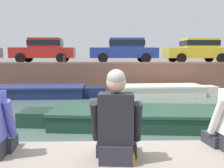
% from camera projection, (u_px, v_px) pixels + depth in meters
% --- Properties ---
extents(ground_plane, '(400.00, 400.00, 0.00)m').
position_uv_depth(ground_plane, '(112.00, 114.00, 8.81)').
color(ground_plane, '#4C605B').
extents(far_quay_wall, '(60.00, 6.00, 1.60)m').
position_uv_depth(far_quay_wall, '(108.00, 74.00, 17.18)').
color(far_quay_wall, brown).
rests_on(far_quay_wall, ground).
extents(far_wall_coping, '(60.00, 0.24, 0.08)m').
position_uv_depth(far_wall_coping, '(109.00, 63.00, 14.22)').
color(far_wall_coping, '#925F4C').
rests_on(far_wall_coping, far_quay_wall).
extents(boat_moored_west_navy, '(6.58, 1.96, 0.55)m').
position_uv_depth(boat_moored_west_navy, '(35.00, 91.00, 12.43)').
color(boat_moored_west_navy, navy).
rests_on(boat_moored_west_navy, ground).
extents(boat_moored_central_cream, '(5.31, 1.94, 0.55)m').
position_uv_depth(boat_moored_central_cream, '(163.00, 90.00, 12.86)').
color(boat_moored_central_cream, silver).
rests_on(boat_moored_central_cream, ground).
extents(motorboat_passing, '(6.23, 2.26, 0.99)m').
position_uv_depth(motorboat_passing, '(131.00, 117.00, 7.33)').
color(motorboat_passing, '#193828').
rests_on(motorboat_passing, ground).
extents(car_left_inner_red, '(3.95, 2.06, 1.54)m').
position_uv_depth(car_left_inner_red, '(45.00, 49.00, 15.83)').
color(car_left_inner_red, '#B2231E').
rests_on(car_left_inner_red, far_quay_wall).
extents(car_centre_blue, '(4.25, 1.96, 1.54)m').
position_uv_depth(car_centre_blue, '(125.00, 49.00, 15.97)').
color(car_centre_blue, '#233893').
rests_on(car_centre_blue, far_quay_wall).
extents(car_right_inner_yellow, '(4.10, 2.02, 1.54)m').
position_uv_depth(car_right_inner_yellow, '(197.00, 49.00, 16.09)').
color(car_right_inner_yellow, yellow).
rests_on(car_right_inner_yellow, far_quay_wall).
extents(mooring_bollard_mid, '(0.15, 0.15, 0.45)m').
position_uv_depth(mooring_bollard_mid, '(64.00, 59.00, 14.26)').
color(mooring_bollard_mid, '#2D2B28').
rests_on(mooring_bollard_mid, far_quay_wall).
extents(person_seated_right, '(0.55, 0.55, 0.97)m').
position_uv_depth(person_seated_right, '(116.00, 125.00, 2.61)').
color(person_seated_right, '#282833').
rests_on(person_seated_right, near_quay).
extents(bottle_drink, '(0.06, 0.06, 0.20)m').
position_uv_depth(bottle_drink, '(129.00, 145.00, 2.82)').
color(bottle_drink, '#CCC64C').
rests_on(bottle_drink, near_quay).
extents(snack_bag, '(0.18, 0.12, 0.10)m').
position_uv_depth(snack_bag, '(126.00, 159.00, 2.55)').
color(snack_bag, orange).
rests_on(snack_bag, near_quay).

